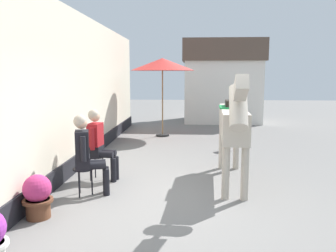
{
  "coord_description": "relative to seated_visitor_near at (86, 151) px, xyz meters",
  "views": [
    {
      "loc": [
        0.02,
        -5.54,
        2.05
      ],
      "look_at": [
        -0.4,
        1.2,
        1.05
      ],
      "focal_mm": 37.33,
      "sensor_mm": 36.0,
      "label": 1
    }
  ],
  "objects": [
    {
      "name": "saddled_horse_center",
      "position": [
        2.54,
        0.79,
        0.38
      ],
      "size": [
        0.56,
        3.0,
        2.06
      ],
      "color": "#B2A899",
      "rests_on": "ground_plane"
    },
    {
      "name": "seated_visitor_near",
      "position": [
        0.0,
        0.0,
        0.0
      ],
      "size": [
        0.61,
        0.48,
        1.39
      ],
      "color": "black",
      "rests_on": "ground_plane"
    },
    {
      "name": "flower_planter_middle",
      "position": [
        -0.43,
        -1.0,
        -0.44
      ],
      "size": [
        0.43,
        0.43,
        0.64
      ],
      "color": "brown",
      "rests_on": "ground_plane"
    },
    {
      "name": "seated_visitor_far",
      "position": [
        -0.02,
        0.88,
        0.0
      ],
      "size": [
        0.61,
        0.49,
        1.39
      ],
      "color": "black",
      "rests_on": "ground_plane"
    },
    {
      "name": "cafe_parasol",
      "position": [
        0.83,
        5.87,
        1.59
      ],
      "size": [
        2.1,
        2.1,
        2.58
      ],
      "color": "black",
      "rests_on": "ground_plane"
    },
    {
      "name": "pub_facade_wall",
      "position": [
        -0.84,
        1.39,
        0.76
      ],
      "size": [
        0.34,
        14.0,
        3.4
      ],
      "color": "beige",
      "rests_on": "ground_plane"
    },
    {
      "name": "spare_stool_white",
      "position": [
        2.82,
        3.73,
        -0.38
      ],
      "size": [
        0.32,
        0.32,
        0.46
      ],
      "color": "white",
      "rests_on": "ground_plane"
    },
    {
      "name": "distant_cottage",
      "position": [
        3.11,
        9.8,
        1.02
      ],
      "size": [
        3.4,
        2.6,
        3.5
      ],
      "color": "silver",
      "rests_on": "ground_plane"
    },
    {
      "name": "ground_plane",
      "position": [
        1.71,
        2.89,
        -0.78
      ],
      "size": [
        40.0,
        40.0,
        0.0
      ],
      "primitive_type": "plane",
      "color": "slate"
    }
  ]
}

